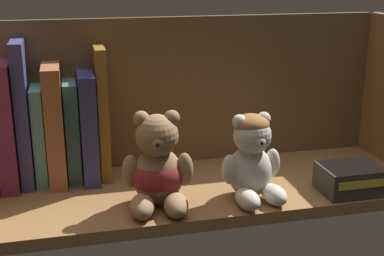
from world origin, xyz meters
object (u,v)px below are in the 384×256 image
(teddy_bear_larger, at_px, (158,169))
(small_product_box, at_px, (350,179))
(book_7, at_px, (102,111))
(book_3, at_px, (40,133))
(book_4, at_px, (55,122))
(book_6, at_px, (88,123))
(book_5, at_px, (72,129))
(book_1, at_px, (8,122))
(book_2, at_px, (24,112))
(teddy_bear_smaller, at_px, (252,159))

(teddy_bear_larger, bearing_deg, small_product_box, -4.46)
(book_7, relative_size, small_product_box, 2.37)
(book_3, height_order, teddy_bear_larger, book_3)
(book_4, relative_size, book_6, 1.08)
(book_4, distance_m, book_5, 0.03)
(book_3, xyz_separation_m, teddy_bear_larger, (0.18, -0.16, -0.02))
(book_3, bearing_deg, small_product_box, -19.96)
(book_1, relative_size, small_product_box, 2.18)
(book_7, bearing_deg, book_2, 180.00)
(book_1, bearing_deg, book_4, 0.00)
(teddy_bear_smaller, bearing_deg, teddy_bear_larger, 176.99)
(book_3, bearing_deg, book_1, 180.00)
(book_3, distance_m, book_6, 0.08)
(book_6, xyz_separation_m, small_product_box, (0.42, -0.18, -0.07))
(book_6, xyz_separation_m, teddy_bear_smaller, (0.25, -0.17, -0.03))
(book_3, height_order, book_4, book_4)
(book_2, height_order, teddy_bear_smaller, book_2)
(book_1, height_order, book_3, book_1)
(book_3, bearing_deg, book_2, 180.00)
(teddy_bear_smaller, height_order, small_product_box, teddy_bear_smaller)
(book_3, relative_size, small_product_box, 1.73)
(book_4, height_order, teddy_bear_larger, book_4)
(book_4, relative_size, book_7, 0.89)
(teddy_bear_larger, relative_size, teddy_bear_smaller, 1.09)
(book_3, distance_m, teddy_bear_larger, 0.24)
(book_2, relative_size, teddy_bear_larger, 1.61)
(book_5, relative_size, book_7, 0.76)
(book_2, relative_size, small_product_box, 2.52)
(book_4, distance_m, teddy_bear_larger, 0.22)
(book_1, bearing_deg, book_6, 0.00)
(book_2, bearing_deg, book_6, 0.00)
(book_2, height_order, small_product_box, book_2)
(book_2, distance_m, small_product_box, 0.56)
(book_6, xyz_separation_m, book_7, (0.03, 0.00, 0.02))
(book_1, relative_size, book_4, 1.04)
(book_1, height_order, book_5, book_1)
(teddy_bear_larger, bearing_deg, book_6, 121.82)
(teddy_bear_smaller, bearing_deg, book_5, 149.26)
(book_4, xyz_separation_m, small_product_box, (0.47, -0.18, -0.08))
(book_3, height_order, teddy_bear_smaller, book_3)
(book_1, xyz_separation_m, teddy_bear_larger, (0.23, -0.16, -0.05))
(book_3, height_order, book_6, book_6)
(book_3, xyz_separation_m, book_6, (0.08, 0.00, 0.01))
(book_2, bearing_deg, teddy_bear_larger, -37.65)
(book_5, xyz_separation_m, teddy_bear_smaller, (0.28, -0.17, -0.02))
(teddy_bear_smaller, bearing_deg, book_3, 153.65)
(teddy_bear_larger, relative_size, small_product_box, 1.57)
(book_2, xyz_separation_m, book_4, (0.05, 0.00, -0.02))
(book_5, distance_m, small_product_box, 0.49)
(book_1, bearing_deg, small_product_box, -18.26)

